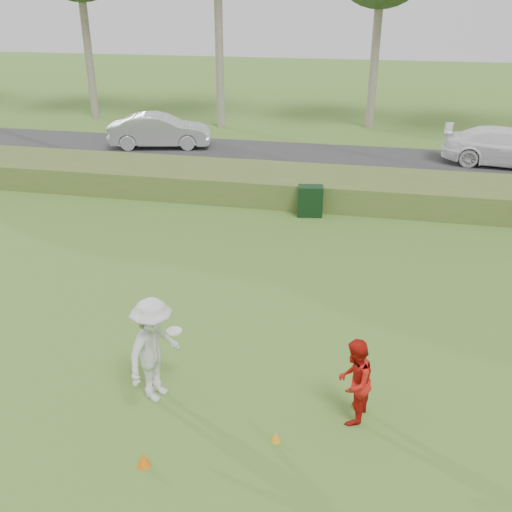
% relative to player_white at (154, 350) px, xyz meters
% --- Properties ---
extents(ground, '(120.00, 120.00, 0.00)m').
position_rel_player_white_xyz_m(ground, '(1.08, -0.38, -1.00)').
color(ground, '#406C24').
rests_on(ground, ground).
extents(reed_strip, '(80.00, 3.00, 0.90)m').
position_rel_player_white_xyz_m(reed_strip, '(1.08, 11.62, -0.55)').
color(reed_strip, '#4A6227').
rests_on(reed_strip, ground).
extents(park_road, '(80.00, 6.00, 0.06)m').
position_rel_player_white_xyz_m(park_road, '(1.08, 16.62, -0.97)').
color(park_road, '#2D2D2D').
rests_on(park_road, ground).
extents(player_white, '(1.08, 1.45, 2.01)m').
position_rel_player_white_xyz_m(player_white, '(0.00, 0.00, 0.00)').
color(player_white, silver).
rests_on(player_white, ground).
extents(player_red, '(0.75, 0.88, 1.58)m').
position_rel_player_white_xyz_m(player_red, '(3.52, 0.11, -0.22)').
color(player_red, red).
rests_on(player_red, ground).
extents(cone_orange, '(0.23, 0.23, 0.25)m').
position_rel_player_white_xyz_m(cone_orange, '(0.40, -1.66, -0.88)').
color(cone_orange, orange).
rests_on(cone_orange, ground).
extents(cone_yellow, '(0.17, 0.17, 0.19)m').
position_rel_player_white_xyz_m(cone_yellow, '(2.33, -0.70, -0.91)').
color(cone_yellow, orange).
rests_on(cone_yellow, ground).
extents(utility_cabinet, '(0.88, 0.62, 1.02)m').
position_rel_player_white_xyz_m(utility_cabinet, '(1.57, 9.89, -0.50)').
color(utility_cabinet, black).
rests_on(utility_cabinet, ground).
extents(car_mid, '(4.95, 2.67, 1.55)m').
position_rel_player_white_xyz_m(car_mid, '(-6.50, 17.43, -0.17)').
color(car_mid, silver).
rests_on(car_mid, park_road).
extents(car_right, '(5.54, 2.81, 1.54)m').
position_rel_player_white_xyz_m(car_right, '(8.99, 17.50, -0.17)').
color(car_right, white).
rests_on(car_right, park_road).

